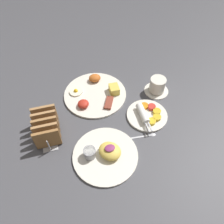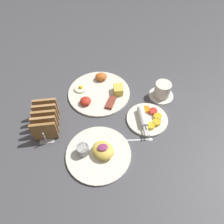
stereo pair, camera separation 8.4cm
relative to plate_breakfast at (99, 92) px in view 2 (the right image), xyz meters
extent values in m
plane|color=#47474C|center=(-0.02, -0.18, -0.01)|extent=(3.00, 3.00, 0.00)
cylinder|color=silver|center=(0.00, 0.00, -0.01)|extent=(0.30, 0.30, 0.01)
cube|color=#E5C64C|center=(0.09, -0.02, 0.02)|extent=(0.05, 0.06, 0.04)
ellipsoid|color=#C66023|center=(0.02, 0.09, 0.02)|extent=(0.06, 0.05, 0.03)
cylinder|color=#F4EACC|center=(-0.09, 0.03, 0.00)|extent=(0.06, 0.06, 0.01)
sphere|color=yellow|center=(-0.09, 0.03, 0.01)|extent=(0.02, 0.02, 0.02)
ellipsoid|color=red|center=(-0.07, -0.07, 0.01)|extent=(0.05, 0.05, 0.03)
cube|color=brown|center=(0.05, -0.08, 0.01)|extent=(0.06, 0.08, 0.01)
cylinder|color=silver|center=(0.20, -0.19, -0.01)|extent=(0.18, 0.18, 0.01)
cylinder|color=gold|center=(0.20, -0.24, 0.01)|extent=(0.04, 0.04, 0.01)
cylinder|color=gold|center=(0.23, -0.22, 0.01)|extent=(0.04, 0.04, 0.01)
cylinder|color=gold|center=(0.24, -0.19, 0.01)|extent=(0.04, 0.04, 0.01)
cylinder|color=red|center=(0.23, -0.16, 0.01)|extent=(0.04, 0.04, 0.01)
cylinder|color=orange|center=(0.20, -0.15, 0.01)|extent=(0.04, 0.04, 0.01)
cylinder|color=white|center=(0.17, -0.19, 0.02)|extent=(0.03, 0.10, 0.03)
cube|color=silver|center=(0.18, -0.27, 0.02)|extent=(0.01, 0.05, 0.00)
cube|color=silver|center=(0.17, -0.27, 0.02)|extent=(0.01, 0.05, 0.00)
cylinder|color=silver|center=(-0.04, -0.34, -0.01)|extent=(0.26, 0.26, 0.01)
ellipsoid|color=#EAC651|center=(-0.01, -0.34, 0.02)|extent=(0.12, 0.12, 0.04)
ellipsoid|color=#8C3366|center=(-0.01, -0.34, 0.04)|extent=(0.04, 0.03, 0.01)
cylinder|color=#99999E|center=(-0.10, -0.32, 0.02)|extent=(0.05, 0.05, 0.04)
cylinder|color=white|center=(-0.10, -0.32, 0.04)|extent=(0.04, 0.04, 0.01)
cube|color=#B7B7BC|center=(-0.24, -0.17, -0.01)|extent=(0.06, 0.18, 0.01)
cube|color=olive|center=(-0.24, -0.23, 0.04)|extent=(0.10, 0.01, 0.10)
cube|color=#A87A4C|center=(-0.24, -0.20, 0.04)|extent=(0.10, 0.01, 0.10)
cube|color=#9E7042|center=(-0.24, -0.17, 0.04)|extent=(0.10, 0.01, 0.10)
cube|color=#A97B4D|center=(-0.24, -0.14, 0.04)|extent=(0.10, 0.01, 0.10)
cube|color=#A5774A|center=(-0.24, -0.11, 0.04)|extent=(0.10, 0.01, 0.10)
cylinder|color=#B7B7BC|center=(-0.24, -0.26, 0.03)|extent=(0.01, 0.01, 0.07)
cylinder|color=#B7B7BC|center=(-0.24, -0.08, 0.03)|extent=(0.01, 0.01, 0.07)
cylinder|color=silver|center=(0.30, -0.06, -0.01)|extent=(0.12, 0.12, 0.01)
cylinder|color=silver|center=(0.30, -0.06, 0.03)|extent=(0.08, 0.08, 0.07)
cylinder|color=#381E0F|center=(0.30, -0.06, 0.06)|extent=(0.06, 0.06, 0.01)
cube|color=silver|center=(0.12, -0.29, -0.01)|extent=(0.11, 0.02, 0.00)
ellipsoid|color=silver|center=(0.18, -0.30, -0.01)|extent=(0.02, 0.02, 0.01)
camera|label=1|loc=(-0.12, -0.74, 0.77)|focal=35.00mm
camera|label=2|loc=(-0.04, -0.76, 0.77)|focal=35.00mm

